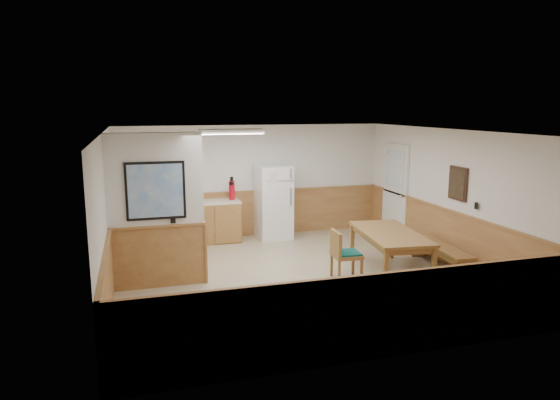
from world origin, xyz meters
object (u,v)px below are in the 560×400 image
object	(u,v)px
dining_bench	(441,251)
soap_bottle	(157,199)
dining_table	(390,237)
dining_chair	(342,251)
fire_extinguisher	(232,190)
refrigerator	(274,202)

from	to	relation	value
dining_bench	soap_bottle	distance (m)	5.71
dining_bench	soap_bottle	size ratio (longest dim) A/B	8.19
dining_table	dining_bench	distance (m)	1.06
dining_chair	fire_extinguisher	distance (m)	3.38
refrigerator	dining_chair	distance (m)	3.02
refrigerator	fire_extinguisher	size ratio (longest dim) A/B	3.24
dining_table	refrigerator	bearing A→B (deg)	120.69
dining_chair	soap_bottle	xyz separation A→B (m)	(-2.88, 2.99, 0.51)
fire_extinguisher	soap_bottle	xyz separation A→B (m)	(-1.60, -0.08, -0.12)
dining_chair	fire_extinguisher	xyz separation A→B (m)	(-1.28, 3.07, 0.63)
fire_extinguisher	dining_table	bearing A→B (deg)	-77.87
dining_bench	fire_extinguisher	world-z (taller)	fire_extinguisher
dining_chair	dining_table	bearing A→B (deg)	6.47
dining_chair	soap_bottle	world-z (taller)	soap_bottle
refrigerator	dining_bench	distance (m)	3.79
refrigerator	fire_extinguisher	world-z (taller)	refrigerator
dining_table	dining_bench	world-z (taller)	dining_table
soap_bottle	dining_bench	bearing A→B (deg)	-31.79
dining_bench	dining_chair	size ratio (longest dim) A/B	2.01
refrigerator	dining_chair	xyz separation A→B (m)	(0.36, -2.98, -0.32)
fire_extinguisher	refrigerator	bearing A→B (deg)	-29.75
soap_bottle	dining_chair	bearing A→B (deg)	-46.05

